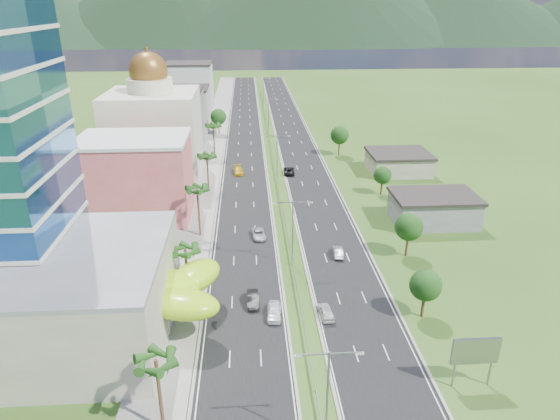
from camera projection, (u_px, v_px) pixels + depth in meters
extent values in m
plane|color=#2D5119|center=(299.00, 300.00, 70.12)|extent=(500.00, 500.00, 0.00)
cube|color=black|center=(245.00, 138.00, 152.41)|extent=(11.00, 260.00, 0.04)
cube|color=black|center=(294.00, 137.00, 153.32)|extent=(11.00, 260.00, 0.04)
cube|color=gray|center=(214.00, 138.00, 151.82)|extent=(7.00, 260.00, 0.12)
cube|color=gray|center=(272.00, 152.00, 136.08)|extent=(0.08, 216.00, 0.28)
cube|color=gray|center=(261.00, 91.00, 229.98)|extent=(0.10, 0.12, 0.70)
cylinder|color=gray|center=(327.00, 401.00, 45.00)|extent=(0.20, 0.20, 11.00)
cube|color=gray|center=(313.00, 354.00, 42.85)|extent=(2.88, 0.12, 0.12)
cube|color=gray|center=(346.00, 353.00, 43.02)|extent=(2.88, 0.12, 0.12)
cube|color=silver|center=(298.00, 356.00, 42.81)|extent=(0.60, 0.25, 0.18)
cube|color=silver|center=(360.00, 353.00, 43.14)|extent=(0.60, 0.25, 0.18)
cylinder|color=gray|center=(293.00, 234.00, 77.18)|extent=(0.20, 0.20, 11.00)
cube|color=gray|center=(283.00, 203.00, 75.03)|extent=(2.88, 0.12, 0.12)
cube|color=gray|center=(302.00, 202.00, 75.21)|extent=(2.88, 0.12, 0.12)
cube|color=silver|center=(275.00, 203.00, 74.99)|extent=(0.60, 0.25, 0.18)
cube|color=silver|center=(311.00, 202.00, 75.32)|extent=(0.60, 0.25, 0.18)
cylinder|color=gray|center=(277.00, 159.00, 113.96)|extent=(0.20, 0.20, 11.00)
cube|color=gray|center=(271.00, 136.00, 111.81)|extent=(2.88, 0.12, 0.12)
cube|color=gray|center=(283.00, 136.00, 111.99)|extent=(2.88, 0.12, 0.12)
cube|color=silver|center=(265.00, 137.00, 111.78)|extent=(0.60, 0.25, 0.18)
cube|color=silver|center=(289.00, 136.00, 112.10)|extent=(0.60, 0.25, 0.18)
cylinder|color=gray|center=(268.00, 116.00, 155.34)|extent=(0.20, 0.20, 11.00)
cube|color=gray|center=(264.00, 99.00, 153.19)|extent=(2.88, 0.12, 0.12)
cube|color=gray|center=(273.00, 99.00, 153.37)|extent=(2.88, 0.12, 0.12)
cube|color=silver|center=(259.00, 100.00, 153.15)|extent=(0.60, 0.25, 0.18)
cube|color=silver|center=(277.00, 99.00, 153.48)|extent=(0.60, 0.25, 0.18)
cylinder|color=gray|center=(263.00, 92.00, 196.72)|extent=(0.20, 0.20, 11.00)
cube|color=gray|center=(259.00, 78.00, 194.57)|extent=(2.88, 0.12, 0.12)
cube|color=gray|center=(267.00, 78.00, 194.75)|extent=(2.88, 0.12, 0.12)
cube|color=silver|center=(256.00, 79.00, 194.53)|extent=(0.60, 0.25, 0.18)
cube|color=silver|center=(270.00, 78.00, 194.86)|extent=(0.60, 0.25, 0.18)
cube|color=#9E9882|center=(42.00, 298.00, 60.53)|extent=(30.00, 24.00, 11.00)
cylinder|color=gray|center=(120.00, 302.00, 66.05)|extent=(0.50, 0.50, 4.00)
cylinder|color=gray|center=(168.00, 322.00, 61.88)|extent=(0.50, 0.50, 4.00)
cylinder|color=gray|center=(130.00, 339.00, 58.87)|extent=(0.50, 0.50, 4.00)
cylinder|color=gray|center=(189.00, 300.00, 66.59)|extent=(0.50, 0.50, 4.00)
cube|color=#D05557|center=(136.00, 179.00, 94.93)|extent=(20.00, 15.00, 15.00)
cube|color=beige|center=(155.00, 136.00, 115.11)|extent=(20.00, 20.00, 20.00)
cylinder|color=beige|center=(150.00, 85.00, 110.65)|extent=(10.00, 10.00, 3.00)
sphere|color=brown|center=(148.00, 71.00, 109.48)|extent=(8.40, 8.40, 8.40)
cube|color=slate|center=(174.00, 120.00, 138.94)|extent=(16.00, 15.00, 16.00)
cube|color=#9E9882|center=(183.00, 110.00, 159.75)|extent=(16.00, 15.00, 13.00)
cube|color=silver|center=(190.00, 90.00, 179.93)|extent=(16.00, 15.00, 18.00)
cylinder|color=gray|center=(453.00, 374.00, 53.86)|extent=(0.24, 0.24, 3.20)
cylinder|color=gray|center=(489.00, 373.00, 54.10)|extent=(0.24, 0.24, 3.20)
cube|color=#D85919|center=(476.00, 351.00, 52.81)|extent=(5.20, 0.35, 3.20)
cube|color=slate|center=(433.00, 210.00, 93.83)|extent=(15.00, 10.00, 5.00)
cube|color=#9E9882|center=(398.00, 163.00, 121.66)|extent=(14.00, 12.00, 4.40)
cylinder|color=#47301C|center=(160.00, 396.00, 47.30)|extent=(0.36, 0.36, 8.50)
cylinder|color=#47301C|center=(187.00, 273.00, 69.56)|extent=(0.36, 0.36, 7.50)
cylinder|color=#47301C|center=(199.00, 212.00, 87.66)|extent=(0.36, 0.36, 9.00)
cylinder|color=#47301C|center=(208.00, 173.00, 109.00)|extent=(0.36, 0.36, 8.00)
cylinder|color=#47301C|center=(214.00, 142.00, 131.84)|extent=(0.36, 0.36, 8.80)
cylinder|color=#47301C|center=(219.00, 127.00, 155.58)|extent=(0.40, 0.40, 4.90)
sphere|color=#1F4A17|center=(218.00, 117.00, 154.36)|extent=(4.90, 4.90, 4.90)
cylinder|color=#47301C|center=(423.00, 303.00, 65.68)|extent=(0.40, 0.40, 4.20)
sphere|color=#1F4A17|center=(426.00, 285.00, 64.63)|extent=(4.20, 4.20, 4.20)
cylinder|color=#47301C|center=(407.00, 243.00, 81.42)|extent=(0.40, 0.40, 4.55)
sphere|color=#1F4A17|center=(409.00, 227.00, 80.29)|extent=(4.55, 4.55, 4.55)
cylinder|color=#47301C|center=(382.00, 186.00, 107.49)|extent=(0.40, 0.40, 3.85)
sphere|color=#1F4A17|center=(382.00, 175.00, 106.52)|extent=(3.85, 3.85, 3.85)
cylinder|color=#47301C|center=(339.00, 146.00, 134.63)|extent=(0.40, 0.40, 4.90)
sphere|color=#1F4A17|center=(340.00, 135.00, 133.40)|extent=(4.90, 4.90, 4.90)
imported|color=white|center=(274.00, 311.00, 66.10)|extent=(2.11, 4.65, 1.55)
imported|color=black|center=(253.00, 299.00, 68.88)|extent=(1.70, 4.54, 1.48)
imported|color=#B8BAC0|center=(259.00, 234.00, 88.27)|extent=(2.60, 4.90, 1.31)
imported|color=gold|center=(238.00, 170.00, 120.87)|extent=(2.78, 5.63, 1.58)
imported|color=silver|center=(326.00, 311.00, 66.18)|extent=(2.09, 4.43, 1.46)
imported|color=#A1A3A8|center=(338.00, 252.00, 81.96)|extent=(1.80, 4.34, 1.40)
imported|color=black|center=(289.00, 171.00, 120.85)|extent=(2.79, 5.60, 1.52)
imported|color=black|center=(216.00, 323.00, 64.18)|extent=(0.77, 1.81, 1.12)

